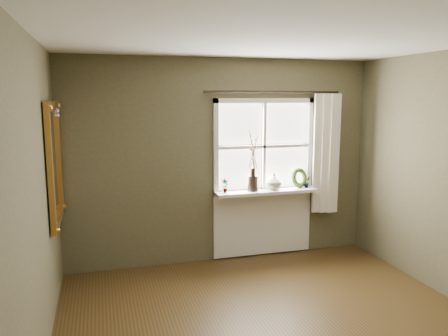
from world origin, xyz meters
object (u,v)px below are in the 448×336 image
dark_jug (253,183)px  wreath (299,180)px  cream_vase (274,181)px  gilt_mirror (55,163)px

dark_jug → wreath: wreath is taller
cream_vase → wreath: bearing=6.0°
dark_jug → gilt_mirror: size_ratio=0.16×
cream_vase → wreath: size_ratio=0.81×
dark_jug → wreath: size_ratio=0.75×
dark_jug → cream_vase: (0.29, 0.00, 0.01)m
dark_jug → gilt_mirror: 2.40m
wreath → gilt_mirror: size_ratio=0.21×
dark_jug → cream_vase: cream_vase is taller
dark_jug → gilt_mirror: gilt_mirror is taller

